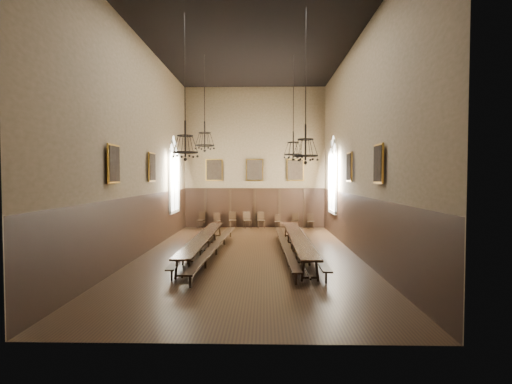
{
  "coord_description": "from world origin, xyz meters",
  "views": [
    {
      "loc": [
        0.64,
        -16.68,
        3.28
      ],
      "look_at": [
        0.25,
        1.5,
        2.57
      ],
      "focal_mm": 28.0,
      "sensor_mm": 36.0,
      "label": 1
    }
  ],
  "objects_px": {
    "chandelier_back_left": "(205,140)",
    "chandelier_front_right": "(305,146)",
    "table_left": "(204,245)",
    "chair_3": "(247,223)",
    "chair_0": "(201,223)",
    "chandelier_back_right": "(293,148)",
    "chair_1": "(217,223)",
    "bench_right_inner": "(285,247)",
    "table_right": "(297,245)",
    "chair_4": "(261,223)",
    "bench_right_outer": "(309,247)",
    "chair_5": "(278,224)",
    "chandelier_front_left": "(185,143)",
    "chair_6": "(295,224)",
    "bench_left_outer": "(191,247)",
    "chair_2": "(233,223)",
    "chair_7": "(311,224)",
    "bench_left_inner": "(216,247)"
  },
  "relations": [
    {
      "from": "chair_3",
      "to": "table_left",
      "type": "bearing_deg",
      "value": -119.49
    },
    {
      "from": "table_left",
      "to": "chair_3",
      "type": "xyz_separation_m",
      "value": [
        1.5,
        8.35,
        -0.06
      ]
    },
    {
      "from": "chair_6",
      "to": "chandelier_back_left",
      "type": "distance_m",
      "value": 9.23
    },
    {
      "from": "table_right",
      "to": "bench_left_outer",
      "type": "relative_size",
      "value": 1.04
    },
    {
      "from": "bench_left_outer",
      "to": "chandelier_back_right",
      "type": "bearing_deg",
      "value": 25.61
    },
    {
      "from": "chair_1",
      "to": "chair_4",
      "type": "height_order",
      "value": "chair_4"
    },
    {
      "from": "chair_6",
      "to": "chandelier_front_left",
      "type": "distance_m",
      "value": 12.79
    },
    {
      "from": "bench_right_outer",
      "to": "chair_1",
      "type": "distance_m",
      "value": 9.72
    },
    {
      "from": "bench_right_inner",
      "to": "table_right",
      "type": "bearing_deg",
      "value": 5.81
    },
    {
      "from": "chair_0",
      "to": "chandelier_front_left",
      "type": "bearing_deg",
      "value": -69.35
    },
    {
      "from": "table_left",
      "to": "chandelier_front_left",
      "type": "relative_size",
      "value": 1.91
    },
    {
      "from": "chair_1",
      "to": "chair_6",
      "type": "distance_m",
      "value": 4.96
    },
    {
      "from": "chandelier_back_left",
      "to": "bench_left_inner",
      "type": "bearing_deg",
      "value": -70.72
    },
    {
      "from": "chair_6",
      "to": "chair_3",
      "type": "bearing_deg",
      "value": -165.86
    },
    {
      "from": "chair_4",
      "to": "chair_6",
      "type": "height_order",
      "value": "chair_4"
    },
    {
      "from": "chair_6",
      "to": "chandelier_back_right",
      "type": "distance_m",
      "value": 7.65
    },
    {
      "from": "chair_6",
      "to": "chandelier_front_left",
      "type": "xyz_separation_m",
      "value": [
        -4.72,
        -11.13,
        4.16
      ]
    },
    {
      "from": "chandelier_front_left",
      "to": "chair_7",
      "type": "bearing_deg",
      "value": 62.74
    },
    {
      "from": "table_left",
      "to": "bench_left_outer",
      "type": "xyz_separation_m",
      "value": [
        -0.51,
        -0.11,
        -0.1
      ]
    },
    {
      "from": "bench_left_outer",
      "to": "chair_1",
      "type": "xyz_separation_m",
      "value": [
        0.09,
        8.46,
        0.02
      ]
    },
    {
      "from": "bench_right_outer",
      "to": "chair_7",
      "type": "height_order",
      "value": "chair_7"
    },
    {
      "from": "bench_right_inner",
      "to": "chandelier_front_right",
      "type": "height_order",
      "value": "chandelier_front_right"
    },
    {
      "from": "chair_4",
      "to": "chair_5",
      "type": "distance_m",
      "value": 1.07
    },
    {
      "from": "chandelier_back_right",
      "to": "chandelier_front_right",
      "type": "distance_m",
      "value": 5.23
    },
    {
      "from": "chandelier_back_left",
      "to": "chandelier_front_right",
      "type": "xyz_separation_m",
      "value": [
        4.23,
        -5.17,
        -0.7
      ]
    },
    {
      "from": "bench_left_inner",
      "to": "chair_5",
      "type": "height_order",
      "value": "chair_5"
    },
    {
      "from": "bench_right_inner",
      "to": "chair_1",
      "type": "relative_size",
      "value": 10.93
    },
    {
      "from": "chair_2",
      "to": "chair_6",
      "type": "distance_m",
      "value": 3.95
    },
    {
      "from": "bench_left_outer",
      "to": "chair_1",
      "type": "bearing_deg",
      "value": 89.42
    },
    {
      "from": "bench_left_outer",
      "to": "chair_3",
      "type": "relative_size",
      "value": 9.2
    },
    {
      "from": "chair_0",
      "to": "chandelier_back_right",
      "type": "relative_size",
      "value": 0.21
    },
    {
      "from": "bench_left_outer",
      "to": "chandelier_back_left",
      "type": "distance_m",
      "value": 5.2
    },
    {
      "from": "chandelier_front_left",
      "to": "chandelier_back_left",
      "type": "bearing_deg",
      "value": 90.42
    },
    {
      "from": "table_right",
      "to": "chandelier_back_right",
      "type": "height_order",
      "value": "chandelier_back_right"
    },
    {
      "from": "bench_right_outer",
      "to": "chair_5",
      "type": "bearing_deg",
      "value": 97.1
    },
    {
      "from": "table_left",
      "to": "table_right",
      "type": "bearing_deg",
      "value": -0.61
    },
    {
      "from": "chair_7",
      "to": "chair_6",
      "type": "bearing_deg",
      "value": 176.97
    },
    {
      "from": "bench_right_outer",
      "to": "chair_7",
      "type": "distance_m",
      "value": 8.36
    },
    {
      "from": "chair_0",
      "to": "chandelier_back_right",
      "type": "height_order",
      "value": "chandelier_back_right"
    },
    {
      "from": "chair_5",
      "to": "bench_right_inner",
      "type": "bearing_deg",
      "value": -95.17
    },
    {
      "from": "bench_right_inner",
      "to": "chandelier_front_right",
      "type": "relative_size",
      "value": 2.02
    },
    {
      "from": "chandelier_back_right",
      "to": "chandelier_front_left",
      "type": "height_order",
      "value": "same"
    },
    {
      "from": "bench_right_inner",
      "to": "chair_4",
      "type": "xyz_separation_m",
      "value": [
        -1.07,
        8.49,
        0.01
      ]
    },
    {
      "from": "chair_1",
      "to": "chair_7",
      "type": "distance_m",
      "value": 5.95
    },
    {
      "from": "bench_left_inner",
      "to": "chair_3",
      "type": "height_order",
      "value": "chair_3"
    },
    {
      "from": "table_left",
      "to": "chandelier_back_right",
      "type": "height_order",
      "value": "chandelier_back_right"
    },
    {
      "from": "chandelier_back_right",
      "to": "bench_right_inner",
      "type": "bearing_deg",
      "value": -103.17
    },
    {
      "from": "chair_1",
      "to": "chandelier_back_left",
      "type": "height_order",
      "value": "chandelier_back_left"
    },
    {
      "from": "chair_4",
      "to": "chandelier_front_right",
      "type": "xyz_separation_m",
      "value": [
        1.61,
        -11.58,
        4.02
      ]
    },
    {
      "from": "chair_1",
      "to": "chair_3",
      "type": "relative_size",
      "value": 0.92
    }
  ]
}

